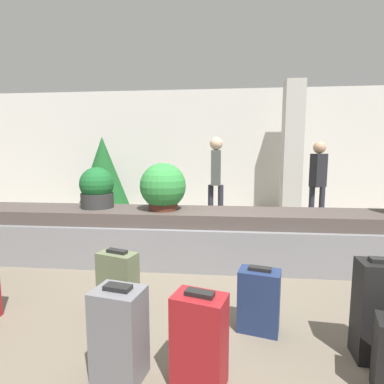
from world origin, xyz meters
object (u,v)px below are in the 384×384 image
at_px(traveler_0, 216,173).
at_px(traveler_1, 318,176).
at_px(potted_plant_1, 97,189).
at_px(suitcase_0, 259,300).
at_px(decorated_tree, 103,172).
at_px(suitcase_1, 119,334).
at_px(suitcase_6, 379,311).
at_px(pillar, 292,149).
at_px(suitcase_4, 118,287).
at_px(suitcase_2, 199,340).
at_px(potted_plant_0, 163,188).

distance_m(traveler_0, traveler_1, 2.06).
xyz_separation_m(potted_plant_1, traveler_1, (3.70, 2.14, 0.05)).
bearing_deg(suitcase_0, decorated_tree, 138.63).
distance_m(traveler_0, decorated_tree, 3.02).
bearing_deg(traveler_1, suitcase_1, 24.05).
distance_m(suitcase_6, traveler_1, 4.20).
bearing_deg(suitcase_0, traveler_0, 111.10).
distance_m(suitcase_0, traveler_0, 3.68).
relative_size(potted_plant_1, traveler_0, 0.32).
bearing_deg(traveler_1, pillar, -113.88).
bearing_deg(traveler_0, suitcase_6, -160.01).
bearing_deg(suitcase_6, pillar, 88.42).
bearing_deg(suitcase_0, pillar, 89.00).
bearing_deg(suitcase_0, suitcase_4, -167.57).
xyz_separation_m(suitcase_0, suitcase_1, (-0.99, -0.64, 0.04)).
relative_size(suitcase_2, potted_plant_0, 0.99).
bearing_deg(suitcase_4, suitcase_0, 16.44).
bearing_deg(suitcase_1, traveler_0, 93.68).
xyz_separation_m(potted_plant_1, traveler_0, (1.65, 1.91, 0.11)).
bearing_deg(suitcase_2, potted_plant_1, 141.30).
bearing_deg(traveler_1, potted_plant_0, 3.48).
distance_m(traveler_1, decorated_tree, 4.93).
height_order(suitcase_2, potted_plant_1, potted_plant_1).
relative_size(suitcase_0, potted_plant_0, 0.87).
height_order(suitcase_0, suitcase_6, suitcase_6).
xyz_separation_m(suitcase_6, decorated_tree, (-4.06, 4.98, 0.67)).
distance_m(suitcase_6, potted_plant_1, 3.55).
bearing_deg(potted_plant_1, traveler_0, 49.06).
distance_m(pillar, traveler_0, 2.36).
distance_m(suitcase_2, traveler_0, 4.29).
height_order(suitcase_6, traveler_0, traveler_0).
height_order(potted_plant_0, traveler_1, traveler_1).
bearing_deg(suitcase_4, suitcase_1, -51.90).
distance_m(pillar, potted_plant_1, 4.85).
xyz_separation_m(traveler_0, traveler_1, (2.04, 0.23, -0.06)).
bearing_deg(suitcase_0, traveler_1, 81.07).
relative_size(suitcase_0, suitcase_2, 0.87).
xyz_separation_m(suitcase_0, potted_plant_1, (-2.10, 1.65, 0.73)).
distance_m(suitcase_0, suitcase_2, 0.80).
bearing_deg(suitcase_2, decorated_tree, 133.37).
bearing_deg(suitcase_2, pillar, 88.27).
xyz_separation_m(pillar, potted_plant_0, (-2.46, -3.45, -0.56)).
bearing_deg(traveler_1, decorated_tree, -46.27).
relative_size(suitcase_2, traveler_0, 0.35).
relative_size(traveler_0, decorated_tree, 0.95).
bearing_deg(traveler_1, traveler_0, -29.24).
bearing_deg(pillar, traveler_0, -140.65).
bearing_deg(traveler_1, suitcase_6, 43.39).
distance_m(pillar, suitcase_2, 6.09).
relative_size(suitcase_1, traveler_1, 0.37).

